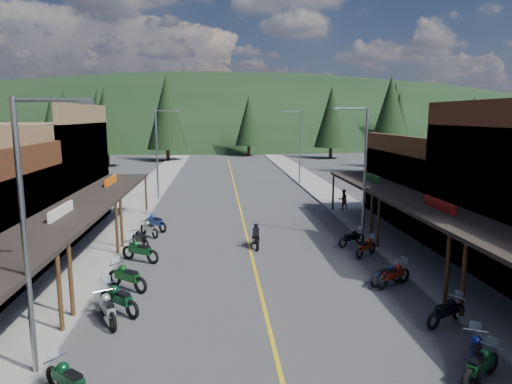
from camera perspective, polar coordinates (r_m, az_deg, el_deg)
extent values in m
plane|color=#38383A|center=(20.21, 0.51, -12.22)|extent=(220.00, 220.00, 0.00)
cube|color=gold|center=(39.44, -2.17, -1.39)|extent=(0.15, 90.00, 0.01)
cube|color=gray|center=(40.00, -14.72, -1.45)|extent=(3.40, 94.00, 0.15)
cube|color=gray|center=(40.75, 10.15, -1.08)|extent=(3.40, 94.00, 0.15)
cylinder|color=#472D19|center=(17.31, -23.33, -11.54)|extent=(0.16, 0.16, 3.00)
cube|color=#3F2111|center=(22.49, -26.67, -2.76)|extent=(0.30, 9.00, 6.20)
cube|color=black|center=(22.01, -23.14, -3.02)|extent=(3.20, 9.00, 0.18)
cylinder|color=#472D19|center=(18.38, -22.14, -10.23)|extent=(0.16, 0.16, 3.00)
cylinder|color=#472D19|center=(25.61, -17.00, -4.42)|extent=(0.16, 0.16, 3.00)
cube|color=silver|center=(21.97, -23.17, -2.51)|extent=(0.12, 3.00, 0.70)
cube|color=brown|center=(32.64, -26.81, 1.49)|extent=(8.00, 10.20, 7.00)
cube|color=brown|center=(31.33, -20.35, 2.74)|extent=(0.30, 10.20, 8.20)
cube|color=black|center=(31.11, -17.66, 0.79)|extent=(3.20, 10.20, 0.18)
cylinder|color=#472D19|center=(26.75, -16.47, -3.80)|extent=(0.16, 0.16, 3.00)
cylinder|color=#472D19|center=(35.43, -13.58, -0.45)|extent=(0.16, 0.16, 3.00)
cube|color=#CC590C|center=(31.08, -17.68, 1.16)|extent=(0.12, 3.00, 0.70)
cylinder|color=#472D19|center=(18.70, 24.50, -10.05)|extent=(0.16, 0.16, 3.00)
cube|color=#562B19|center=(23.84, 25.19, 0.45)|extent=(0.30, 9.00, 8.20)
cube|color=black|center=(23.34, 21.91, -2.26)|extent=(3.20, 9.00, 0.18)
cylinder|color=#472D19|center=(19.69, 22.79, -8.95)|extent=(0.16, 0.16, 3.00)
cylinder|color=#472D19|center=(26.57, 15.05, -3.82)|extent=(0.16, 0.16, 3.00)
cube|color=#B2140F|center=(23.30, 21.94, -1.77)|extent=(0.12, 3.00, 0.70)
cube|color=#4C2D16|center=(34.23, 22.65, 0.42)|extent=(8.00, 10.20, 5.00)
cube|color=#4C2D16|center=(32.56, 16.69, 1.39)|extent=(0.30, 10.20, 6.20)
cube|color=black|center=(32.07, 14.27, 1.20)|extent=(3.20, 10.20, 0.18)
cylinder|color=#472D19|center=(27.67, 14.22, -3.26)|extent=(0.16, 0.16, 3.00)
cylinder|color=#472D19|center=(36.13, 9.61, -0.13)|extent=(0.16, 0.16, 3.00)
cube|color=#14591E|center=(32.04, 14.28, 1.56)|extent=(0.12, 3.00, 0.70)
cylinder|color=gray|center=(14.21, -26.91, -5.77)|extent=(0.16, 0.16, 8.00)
cylinder|color=gray|center=(13.42, -24.17, 10.44)|extent=(2.00, 0.10, 0.10)
cube|color=gray|center=(13.15, -20.39, 10.49)|extent=(0.35, 0.18, 0.12)
cylinder|color=gray|center=(41.19, -12.28, 4.47)|extent=(0.16, 0.16, 8.00)
cylinder|color=gray|center=(40.92, -11.07, 9.95)|extent=(2.00, 0.10, 0.10)
cube|color=gray|center=(40.83, -9.79, 9.92)|extent=(0.35, 0.18, 0.12)
cylinder|color=gray|center=(28.33, 13.45, 2.20)|extent=(0.16, 0.16, 8.00)
cylinder|color=gray|center=(27.82, 11.78, 10.19)|extent=(2.00, 0.10, 0.10)
cube|color=gray|center=(27.58, 9.95, 10.15)|extent=(0.35, 0.18, 0.12)
cylinder|color=gray|center=(49.61, 5.52, 5.48)|extent=(0.16, 0.16, 8.00)
cylinder|color=gray|center=(49.31, 4.43, 10.01)|extent=(2.00, 0.10, 0.10)
cube|color=gray|center=(49.18, 3.38, 9.96)|extent=(0.35, 0.18, 0.12)
ellipsoid|color=black|center=(153.88, -4.16, 6.75)|extent=(310.00, 140.00, 60.00)
cylinder|color=black|center=(91.67, -18.90, 4.99)|extent=(0.60, 0.60, 2.00)
cone|color=black|center=(91.44, -19.11, 8.90)|extent=(5.88, 5.88, 10.50)
cylinder|color=black|center=(77.40, -10.93, 4.58)|extent=(0.60, 0.60, 2.00)
cone|color=black|center=(77.13, -11.09, 9.77)|extent=(6.72, 6.72, 12.00)
cylinder|color=black|center=(85.13, -0.91, 5.19)|extent=(0.60, 0.60, 2.00)
cone|color=black|center=(84.89, -0.92, 8.90)|extent=(5.04, 5.04, 9.00)
cylinder|color=black|center=(81.38, 9.30, 4.87)|extent=(0.60, 0.60, 2.00)
cone|color=black|center=(81.12, 9.42, 9.27)|extent=(5.88, 5.88, 10.50)
cylinder|color=black|center=(97.69, 16.76, 5.35)|extent=(0.60, 0.60, 2.00)
cone|color=black|center=(97.48, 16.96, 9.46)|extent=(6.72, 6.72, 12.00)
cylinder|color=black|center=(95.70, 25.25, 4.77)|extent=(0.60, 0.60, 2.00)
cone|color=black|center=(95.48, 25.49, 8.05)|extent=(5.04, 5.04, 9.00)
cylinder|color=black|center=(99.62, -22.55, 5.10)|extent=(0.60, 0.60, 2.00)
cone|color=black|center=(99.40, -22.78, 8.69)|extent=(5.88, 5.88, 10.50)
cylinder|color=black|center=(62.42, -23.72, 2.78)|extent=(0.60, 0.60, 2.00)
cone|color=black|center=(62.10, -24.03, 7.37)|extent=(4.48, 4.48, 8.00)
cylinder|color=black|center=(69.00, 17.18, 3.74)|extent=(0.60, 0.60, 2.00)
cone|color=black|center=(68.70, 17.41, 8.22)|extent=(4.93, 4.93, 8.80)
cylinder|color=black|center=(70.88, -18.06, 3.84)|extent=(0.60, 0.60, 2.00)
cone|color=black|center=(70.59, -18.31, 8.53)|extent=(5.38, 5.38, 9.60)
cylinder|color=black|center=(61.06, 16.13, 3.08)|extent=(0.60, 0.60, 2.00)
cone|color=black|center=(60.71, 16.40, 8.90)|extent=(5.82, 5.82, 10.40)
imported|color=brown|center=(36.59, 10.83, -0.91)|extent=(0.85, 0.58, 1.61)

